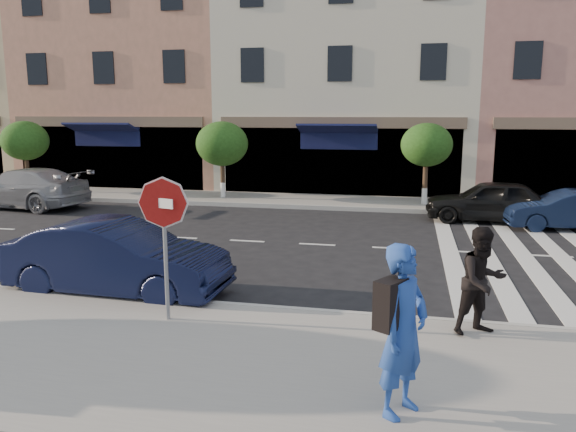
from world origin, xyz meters
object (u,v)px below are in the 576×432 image
Objects in this scene: stop_sign at (164,217)px; photographer at (403,330)px; car_far_right at (567,210)px; car_far_mid at (490,201)px; walker at (482,281)px; car_far_left at (24,188)px; car_near_mid at (117,258)px.

stop_sign reaches higher than photographer.
car_far_mid is at bearing -115.42° from car_far_right.
walker reaches higher than car_far_mid.
car_far_right is (3.65, 9.60, -0.40)m from walker.
stop_sign reaches higher than walker.
car_far_mid is (16.85, 0.81, -0.05)m from car_far_left.
walker is 10.28m from car_far_right.
stop_sign is at bearing 52.94° from car_far_left.
car_far_mid is (8.26, 9.41, -0.03)m from car_near_mid.
car_far_right is at bearing 71.60° from car_far_mid.
car_far_left is at bearing 80.65° from photographer.
photographer is at bearing -9.41° from car_far_mid.
car_far_left is at bearing 116.85° from walker.
walker reaches higher than car_far_left.
car_far_left is (-15.37, 9.60, -0.25)m from walker.
walker is 0.46× the size of car_far_right.
car_far_mid is at bearing 20.02° from photographer.
car_far_left is 1.26× the size of car_far_mid.
walker is (5.06, 0.48, -0.91)m from stop_sign.
car_far_left is at bearing 152.76° from stop_sign.
photographer reaches higher than walker.
car_far_mid is 1.11× the size of car_far_right.
walker is at bearing -25.76° from car_far_right.
walker is 0.33× the size of car_far_left.
photographer reaches higher than car_far_right.
stop_sign is 0.59× the size of car_far_mid.
stop_sign is 4.53m from photographer.
walker is at bearing -6.04° from car_far_mid.
car_far_mid reaches higher than car_far_right.
car_near_mid is at bearing 156.41° from stop_sign.
car_near_mid is (-1.72, 1.48, -1.18)m from stop_sign.
photographer is at bearing 56.43° from car_far_left.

